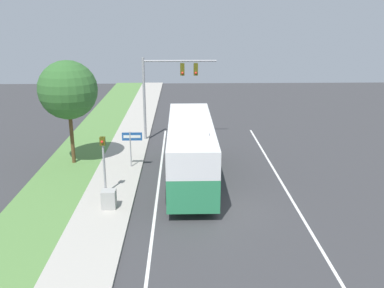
% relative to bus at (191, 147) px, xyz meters
% --- Properties ---
extents(ground_plane, '(80.00, 80.00, 0.00)m').
position_rel_bus_xyz_m(ground_plane, '(1.73, -3.98, -2.07)').
color(ground_plane, '#38383A').
extents(sidewalk, '(2.80, 80.00, 0.12)m').
position_rel_bus_xyz_m(sidewalk, '(-4.47, -3.98, -2.01)').
color(sidewalk, '#ADA89E').
rests_on(sidewalk, ground_plane).
extents(grass_verge, '(3.60, 80.00, 0.10)m').
position_rel_bus_xyz_m(grass_verge, '(-7.67, -3.98, -2.02)').
color(grass_verge, '#568442').
rests_on(grass_verge, ground_plane).
extents(lane_divider_near, '(0.14, 30.00, 0.01)m').
position_rel_bus_xyz_m(lane_divider_near, '(-1.87, -3.98, -2.06)').
color(lane_divider_near, silver).
rests_on(lane_divider_near, ground_plane).
extents(lane_divider_far, '(0.14, 30.00, 0.01)m').
position_rel_bus_xyz_m(lane_divider_far, '(5.33, -3.98, -2.06)').
color(lane_divider_far, silver).
rests_on(lane_divider_far, ground_plane).
extents(bus, '(2.72, 10.84, 3.74)m').
position_rel_bus_xyz_m(bus, '(0.00, 0.00, 0.00)').
color(bus, '#2D8956').
rests_on(bus, ground_plane).
extents(signal_gantry, '(5.54, 0.41, 6.36)m').
position_rel_bus_xyz_m(signal_gantry, '(-1.68, 8.30, 2.44)').
color(signal_gantry, '#939399').
rests_on(signal_gantry, ground_plane).
extents(pedestrian_signal, '(0.28, 0.34, 3.28)m').
position_rel_bus_xyz_m(pedestrian_signal, '(-4.69, -2.02, 0.15)').
color(pedestrian_signal, '#939399').
rests_on(pedestrian_signal, ground_plane).
extents(street_sign, '(1.26, 0.08, 2.42)m').
position_rel_bus_xyz_m(street_sign, '(-3.68, 2.08, -0.33)').
color(street_sign, '#939399').
rests_on(street_sign, ground_plane).
extents(utility_cabinet, '(0.71, 0.63, 0.94)m').
position_rel_bus_xyz_m(utility_cabinet, '(-4.20, -3.93, -1.48)').
color(utility_cabinet, '#A8A8A3').
rests_on(utility_cabinet, sidewalk).
extents(roadside_tree, '(3.69, 3.69, 6.65)m').
position_rel_bus_xyz_m(roadside_tree, '(-7.61, 3.03, 2.83)').
color(roadside_tree, brown).
rests_on(roadside_tree, grass_verge).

